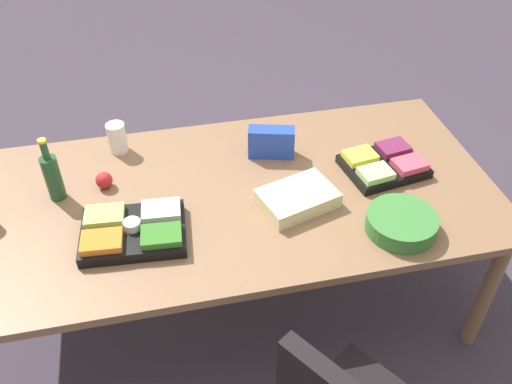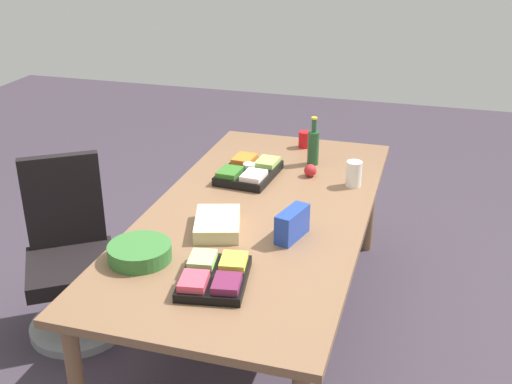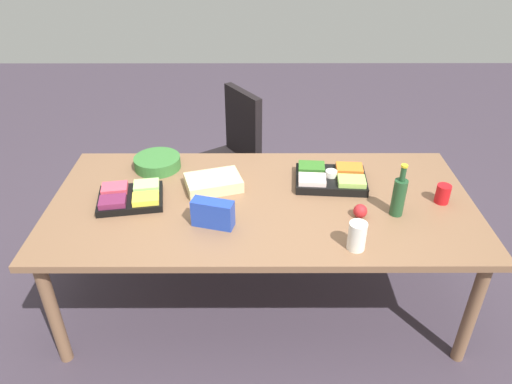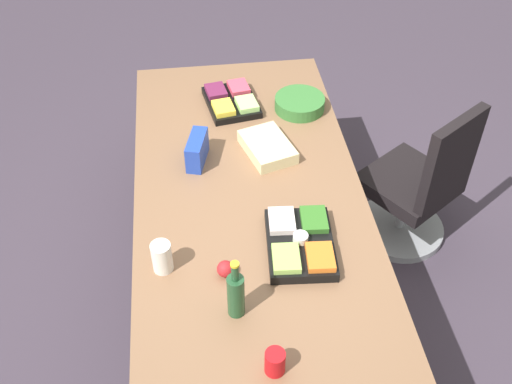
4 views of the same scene
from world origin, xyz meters
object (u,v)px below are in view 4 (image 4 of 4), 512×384
at_px(office_chair, 416,193).
at_px(red_solo_cup, 275,362).
at_px(salad_bowl, 300,103).
at_px(veggie_tray, 300,243).
at_px(wine_bottle, 236,294).
at_px(sheet_cake, 267,147).
at_px(apple_red, 225,269).
at_px(conference_table, 249,199).
at_px(mayo_jar, 162,257).
at_px(fruit_platter, 231,101).
at_px(chip_bag_blue, 197,150).

height_order(office_chair, red_solo_cup, office_chair).
bearing_deg(salad_bowl, veggie_tray, 169.85).
bearing_deg(wine_bottle, red_solo_cup, -157.82).
height_order(sheet_cake, wine_bottle, wine_bottle).
bearing_deg(wine_bottle, sheet_cake, -15.07).
relative_size(apple_red, salad_bowl, 0.26).
height_order(apple_red, wine_bottle, wine_bottle).
xyz_separation_m(conference_table, mayo_jar, (-0.46, 0.44, 0.14)).
height_order(office_chair, mayo_jar, office_chair).
height_order(mayo_jar, fruit_platter, mayo_jar).
distance_m(fruit_platter, salad_bowl, 0.40).
xyz_separation_m(apple_red, veggie_tray, (0.11, -0.35, -0.00)).
xyz_separation_m(mayo_jar, salad_bowl, (1.12, -0.82, -0.04)).
bearing_deg(mayo_jar, office_chair, -63.70).
height_order(fruit_platter, wine_bottle, wine_bottle).
bearing_deg(fruit_platter, sheet_cake, -162.00).
distance_m(wine_bottle, chip_bag_blue, 1.00).
bearing_deg(fruit_platter, apple_red, 173.24).
xyz_separation_m(mayo_jar, wine_bottle, (-0.27, -0.30, 0.04)).
distance_m(sheet_cake, chip_bag_blue, 0.38).
xyz_separation_m(conference_table, sheet_cake, (0.29, -0.14, 0.10)).
bearing_deg(office_chair, wine_bottle, 130.49).
bearing_deg(veggie_tray, mayo_jar, 93.87).
distance_m(conference_table, office_chair, 1.11).
bearing_deg(fruit_platter, red_solo_cup, 179.76).
height_order(mayo_jar, veggie_tray, mayo_jar).
distance_m(veggie_tray, salad_bowl, 1.10).
bearing_deg(chip_bag_blue, sheet_cake, -86.01).
bearing_deg(sheet_cake, salad_bowl, -33.05).
distance_m(conference_table, apple_red, 0.57).
relative_size(mayo_jar, sheet_cake, 0.47).
height_order(fruit_platter, salad_bowl, salad_bowl).
bearing_deg(apple_red, conference_table, -17.37).
distance_m(conference_table, red_solo_cup, 1.03).
distance_m(office_chair, fruit_platter, 1.23).
xyz_separation_m(office_chair, sheet_cake, (0.02, 0.90, 0.42)).
xyz_separation_m(apple_red, mayo_jar, (0.07, 0.27, 0.04)).
height_order(red_solo_cup, fruit_platter, red_solo_cup).
xyz_separation_m(office_chair, fruit_platter, (0.48, 1.05, 0.42)).
relative_size(office_chair, chip_bag_blue, 4.56).
xyz_separation_m(conference_table, veggie_tray, (-0.42, -0.19, 0.10)).
bearing_deg(fruit_platter, chip_bag_blue, 155.02).
height_order(fruit_platter, chip_bag_blue, chip_bag_blue).
distance_m(fruit_platter, wine_bottle, 1.49).
relative_size(conference_table, red_solo_cup, 22.00).
bearing_deg(red_solo_cup, wine_bottle, 22.18).
bearing_deg(veggie_tray, red_solo_cup, 161.02).
bearing_deg(veggie_tray, fruit_platter, 9.75).
bearing_deg(salad_bowl, red_solo_cup, 166.60).
bearing_deg(mayo_jar, apple_red, -104.65).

